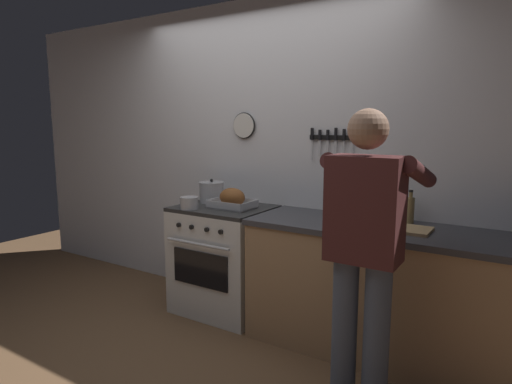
% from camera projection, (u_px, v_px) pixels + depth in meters
% --- Properties ---
extents(ground_plane, '(8.00, 8.00, 0.00)m').
position_uv_depth(ground_plane, '(161.00, 371.00, 2.84)').
color(ground_plane, brown).
extents(wall_back, '(6.00, 0.13, 2.60)m').
position_uv_depth(wall_back, '(269.00, 156.00, 3.76)').
color(wall_back, silver).
rests_on(wall_back, ground).
extents(counter_block, '(2.03, 0.65, 0.90)m').
position_uv_depth(counter_block, '(394.00, 293.00, 2.95)').
color(counter_block, tan).
rests_on(counter_block, ground).
extents(stove, '(0.76, 0.67, 0.90)m').
position_uv_depth(stove, '(224.00, 259.00, 3.70)').
color(stove, white).
rests_on(stove, ground).
extents(person_cook, '(0.51, 0.63, 1.66)m').
position_uv_depth(person_cook, '(365.00, 243.00, 2.34)').
color(person_cook, '#4C566B').
rests_on(person_cook, ground).
extents(roasting_pan, '(0.35, 0.26, 0.16)m').
position_uv_depth(roasting_pan, '(232.00, 199.00, 3.56)').
color(roasting_pan, '#B7B7BC').
rests_on(roasting_pan, stove).
extents(stock_pot, '(0.22, 0.22, 0.20)m').
position_uv_depth(stock_pot, '(212.00, 192.00, 3.82)').
color(stock_pot, '#B7B7BC').
rests_on(stock_pot, stove).
extents(saucepan, '(0.15, 0.15, 0.10)m').
position_uv_depth(saucepan, '(189.00, 203.00, 3.53)').
color(saucepan, '#B7B7BC').
rests_on(saucepan, stove).
extents(cutting_board, '(0.36, 0.24, 0.02)m').
position_uv_depth(cutting_board, '(402.00, 229.00, 2.84)').
color(cutting_board, tan).
rests_on(cutting_board, counter_block).
extents(bottle_soy_sauce, '(0.06, 0.06, 0.19)m').
position_uv_depth(bottle_soy_sauce, '(347.00, 207.00, 3.20)').
color(bottle_soy_sauce, black).
rests_on(bottle_soy_sauce, counter_block).
extents(bottle_olive_oil, '(0.07, 0.07, 0.30)m').
position_uv_depth(bottle_olive_oil, '(363.00, 200.00, 3.22)').
color(bottle_olive_oil, '#385623').
rests_on(bottle_olive_oil, counter_block).
extents(bottle_vinegar, '(0.06, 0.06, 0.23)m').
position_uv_depth(bottle_vinegar, '(410.00, 209.00, 3.02)').
color(bottle_vinegar, '#997F4C').
rests_on(bottle_vinegar, counter_block).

